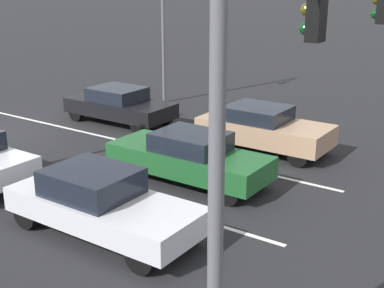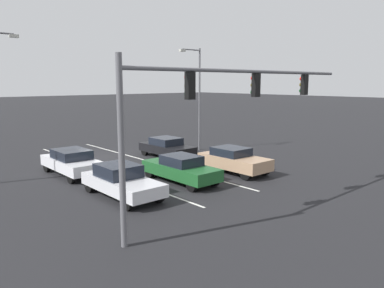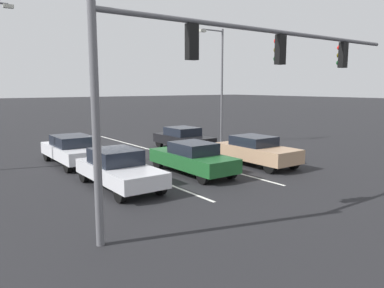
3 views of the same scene
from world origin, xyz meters
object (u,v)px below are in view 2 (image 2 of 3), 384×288
(car_tan_leftlane_front, at_px, (234,160))
(car_darkgreen_midlane_front, at_px, (181,168))
(traffic_signal_gantry, at_px, (219,98))
(street_lamp_left_shoulder, at_px, (197,92))
(car_white_rightlane_second, at_px, (72,162))
(car_silver_rightlane_front, at_px, (121,181))
(car_black_leftlane_second, at_px, (167,147))

(car_tan_leftlane_front, distance_m, car_darkgreen_midlane_front, 3.64)
(traffic_signal_gantry, bearing_deg, street_lamp_left_shoulder, -128.81)
(traffic_signal_gantry, bearing_deg, car_white_rightlane_second, -81.19)
(car_silver_rightlane_front, distance_m, car_white_rightlane_second, 5.37)
(car_darkgreen_midlane_front, bearing_deg, traffic_signal_gantry, 66.54)
(car_silver_rightlane_front, xyz_separation_m, car_white_rightlane_second, (-0.03, -5.37, 0.02))
(traffic_signal_gantry, bearing_deg, car_darkgreen_midlane_front, -113.46)
(car_darkgreen_midlane_front, bearing_deg, car_white_rightlane_second, -54.82)
(car_tan_leftlane_front, height_order, street_lamp_left_shoulder, street_lamp_left_shoulder)
(car_silver_rightlane_front, distance_m, traffic_signal_gantry, 6.20)
(car_tan_leftlane_front, distance_m, car_silver_rightlane_front, 7.29)
(car_darkgreen_midlane_front, bearing_deg, car_black_leftlane_second, -121.23)
(car_silver_rightlane_front, height_order, street_lamp_left_shoulder, street_lamp_left_shoulder)
(car_darkgreen_midlane_front, bearing_deg, car_silver_rightlane_front, 3.16)
(car_darkgreen_midlane_front, xyz_separation_m, car_black_leftlane_second, (-3.45, -5.69, -0.01))
(car_darkgreen_midlane_front, xyz_separation_m, car_white_rightlane_second, (3.64, -5.17, 0.04))
(car_black_leftlane_second, bearing_deg, traffic_signal_gantry, 62.20)
(car_darkgreen_midlane_front, relative_size, traffic_signal_gantry, 0.37)
(street_lamp_left_shoulder, bearing_deg, car_white_rightlane_second, 6.27)
(car_silver_rightlane_front, bearing_deg, car_black_leftlane_second, -140.39)
(car_silver_rightlane_front, xyz_separation_m, street_lamp_left_shoulder, (-10.55, -6.53, 3.69))
(car_tan_leftlane_front, relative_size, traffic_signal_gantry, 0.34)
(car_tan_leftlane_front, distance_m, car_white_rightlane_second, 9.15)
(car_darkgreen_midlane_front, distance_m, car_white_rightlane_second, 6.32)
(car_tan_leftlane_front, xyz_separation_m, car_black_leftlane_second, (0.16, -6.10, -0.04))
(traffic_signal_gantry, relative_size, street_lamp_left_shoulder, 1.62)
(car_silver_rightlane_front, height_order, car_darkgreen_midlane_front, car_silver_rightlane_front)
(car_darkgreen_midlane_front, xyz_separation_m, traffic_signal_gantry, (2.10, 4.83, 3.85))
(car_silver_rightlane_front, bearing_deg, traffic_signal_gantry, 108.83)
(car_silver_rightlane_front, bearing_deg, car_tan_leftlane_front, 178.36)
(car_white_rightlane_second, relative_size, traffic_signal_gantry, 0.37)
(car_darkgreen_midlane_front, distance_m, street_lamp_left_shoulder, 10.05)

